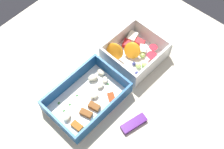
% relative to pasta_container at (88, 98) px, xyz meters
% --- Properties ---
extents(table_surface, '(0.80, 0.80, 0.02)m').
position_rel_pasta_container_xyz_m(table_surface, '(-0.08, 0.01, -0.03)').
color(table_surface, beige).
rests_on(table_surface, ground).
extents(pasta_container, '(0.21, 0.15, 0.05)m').
position_rel_pasta_container_xyz_m(pasta_container, '(0.00, 0.00, 0.00)').
color(pasta_container, white).
rests_on(pasta_container, table_surface).
extents(fruit_bowl, '(0.16, 0.15, 0.06)m').
position_rel_pasta_container_xyz_m(fruit_bowl, '(-0.20, -0.00, 0.01)').
color(fruit_bowl, white).
rests_on(fruit_bowl, table_surface).
extents(candy_bar, '(0.07, 0.04, 0.01)m').
position_rel_pasta_container_xyz_m(candy_bar, '(-0.03, 0.13, -0.01)').
color(candy_bar, '#51197A').
rests_on(candy_bar, table_surface).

